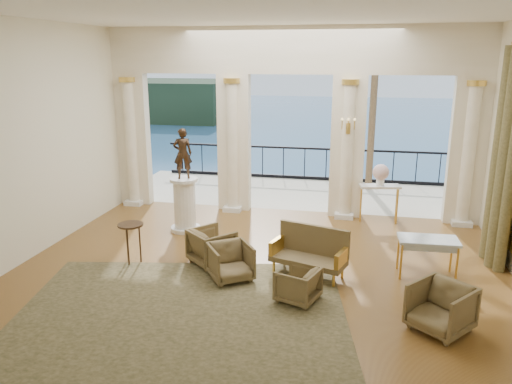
% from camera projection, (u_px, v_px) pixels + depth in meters
% --- Properties ---
extents(floor, '(9.00, 9.00, 0.00)m').
position_uv_depth(floor, '(258.00, 274.00, 9.02)').
color(floor, '#4E2C10').
rests_on(floor, ground).
extents(room_walls, '(9.00, 9.00, 9.00)m').
position_uv_depth(room_walls, '(243.00, 123.00, 7.21)').
color(room_walls, '#F5EDCD').
rests_on(room_walls, ground).
extents(arcade, '(9.00, 0.56, 4.50)m').
position_uv_depth(arcade, '(290.00, 109.00, 11.95)').
color(arcade, beige).
rests_on(arcade, ground).
extents(terrace, '(10.00, 3.60, 0.10)m').
position_uv_depth(terrace, '(298.00, 194.00, 14.51)').
color(terrace, beige).
rests_on(terrace, ground).
extents(balustrade, '(9.00, 0.06, 1.03)m').
position_uv_depth(balustrade, '(305.00, 167.00, 15.90)').
color(balustrade, black).
rests_on(balustrade, terrace).
extents(palm_tree, '(2.00, 2.00, 4.50)m').
position_uv_depth(palm_tree, '(377.00, 46.00, 13.78)').
color(palm_tree, '#4C3823').
rests_on(palm_tree, terrace).
extents(headland, '(22.00, 18.00, 6.00)m').
position_uv_depth(headland, '(165.00, 99.00, 81.84)').
color(headland, black).
rests_on(headland, sea).
extents(sea, '(160.00, 160.00, 0.00)m').
position_uv_depth(sea, '(347.00, 131.00, 67.26)').
color(sea, navy).
rests_on(sea, ground).
extents(curtain, '(0.33, 1.40, 4.09)m').
position_uv_depth(curtain, '(505.00, 158.00, 9.06)').
color(curtain, '#484524').
rests_on(curtain, ground).
extents(wall_sconce, '(0.30, 0.11, 0.33)m').
position_uv_depth(wall_sconce, '(348.00, 127.00, 11.47)').
color(wall_sconce, gold).
rests_on(wall_sconce, arcade).
extents(rug, '(5.63, 4.73, 0.02)m').
position_uv_depth(rug, '(181.00, 315.00, 7.58)').
color(rug, '#34361D').
rests_on(rug, ground).
extents(armchair_a, '(0.94, 0.93, 0.72)m').
position_uv_depth(armchair_a, '(231.00, 260.00, 8.73)').
color(armchair_a, '#3F301E').
rests_on(armchair_a, ground).
extents(armchair_b, '(1.03, 1.02, 0.77)m').
position_uv_depth(armchair_b, '(441.00, 306.00, 7.08)').
color(armchair_b, '#3F301E').
rests_on(armchair_b, ground).
extents(armchair_c, '(0.73, 0.76, 0.62)m').
position_uv_depth(armchair_c, '(298.00, 283.00, 7.96)').
color(armchair_c, '#3F301E').
rests_on(armchair_c, ground).
extents(armchair_d, '(1.00, 0.99, 0.75)m').
position_uv_depth(armchair_d, '(212.00, 245.00, 9.42)').
color(armchair_d, '#3F301E').
rests_on(armchair_d, ground).
extents(settee, '(1.44, 0.94, 0.88)m').
position_uv_depth(settee, '(310.00, 251.00, 8.92)').
color(settee, '#3F301E').
rests_on(settee, ground).
extents(game_table, '(1.05, 0.60, 0.71)m').
position_uv_depth(game_table, '(428.00, 243.00, 8.81)').
color(game_table, '#9CB0C2').
rests_on(game_table, ground).
extents(pedestal, '(0.66, 0.66, 1.21)m').
position_uv_depth(pedestal, '(185.00, 206.00, 11.15)').
color(pedestal, silver).
rests_on(pedestal, ground).
extents(statue, '(0.47, 0.39, 1.11)m').
position_uv_depth(statue, '(183.00, 153.00, 10.84)').
color(statue, '#322216').
rests_on(statue, pedestal).
extents(console_table, '(0.98, 0.54, 0.89)m').
position_uv_depth(console_table, '(380.00, 191.00, 11.75)').
color(console_table, silver).
rests_on(console_table, ground).
extents(urn, '(0.38, 0.38, 0.50)m').
position_uv_depth(urn, '(381.00, 173.00, 11.63)').
color(urn, white).
rests_on(urn, console_table).
extents(side_table, '(0.48, 0.48, 0.78)m').
position_uv_depth(side_table, '(131.00, 230.00, 9.36)').
color(side_table, black).
rests_on(side_table, ground).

